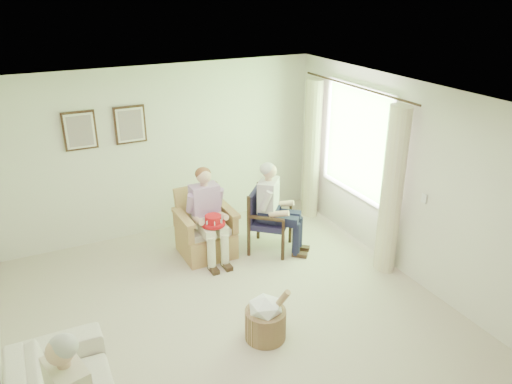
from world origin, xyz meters
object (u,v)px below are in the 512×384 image
(wicker_armchair, at_px, (205,234))
(person_dark, at_px, (273,203))
(person_wicker, at_px, (207,209))
(red_hat, at_px, (213,221))
(hatbox, at_px, (266,318))
(wood_armchair, at_px, (268,216))

(wicker_armchair, distance_m, person_dark, 1.09)
(wicker_armchair, height_order, person_dark, person_dark)
(person_wicker, distance_m, red_hat, 0.23)
(red_hat, distance_m, hatbox, 1.78)
(person_wicker, height_order, person_dark, person_dark)
(person_dark, relative_size, hatbox, 1.97)
(wood_armchair, height_order, person_dark, person_dark)
(person_wicker, distance_m, person_dark, 0.94)
(person_wicker, bearing_deg, hatbox, -93.14)
(person_dark, bearing_deg, person_wicker, 115.13)
(wicker_armchair, xyz_separation_m, hatbox, (-0.08, -2.07, -0.04))
(wicker_armchair, relative_size, hatbox, 1.43)
(person_dark, bearing_deg, red_hat, 127.99)
(person_wicker, bearing_deg, person_dark, -16.76)
(person_dark, relative_size, red_hat, 4.06)
(hatbox, bearing_deg, wicker_armchair, 87.83)
(wood_armchair, relative_size, red_hat, 2.77)
(person_wicker, bearing_deg, wicker_armchair, 89.18)
(wood_armchair, bearing_deg, wicker_armchair, 116.49)
(hatbox, bearing_deg, wood_armchair, 62.00)
(hatbox, bearing_deg, red_hat, 87.29)
(wood_armchair, bearing_deg, person_wicker, 124.38)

